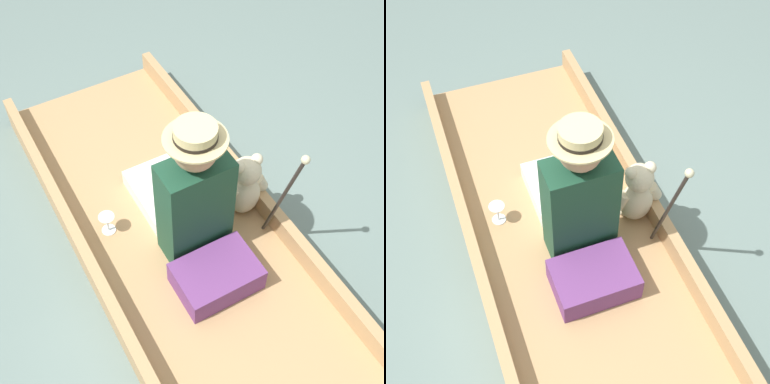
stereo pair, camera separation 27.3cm
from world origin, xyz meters
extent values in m
plane|color=slate|center=(0.00, 0.00, 0.00)|extent=(16.00, 16.00, 0.00)
cube|color=tan|center=(0.00, 0.00, 0.06)|extent=(1.12, 2.80, 0.11)
cube|color=tan|center=(-0.53, 0.00, 0.18)|extent=(0.06, 2.80, 0.13)
cube|color=tan|center=(0.53, 0.00, 0.18)|extent=(0.06, 2.80, 0.13)
cube|color=#6B3875|center=(0.03, -0.46, 0.19)|extent=(0.43, 0.30, 0.16)
cube|color=white|center=(0.05, 0.18, 0.17)|extent=(0.33, 0.51, 0.11)
cube|color=#19422D|center=(0.05, -0.18, 0.45)|extent=(0.37, 0.20, 0.67)
cube|color=beige|center=(0.05, -0.07, 0.50)|extent=(0.04, 0.01, 0.37)
cube|color=white|center=(-0.05, -0.07, 0.53)|extent=(0.02, 0.01, 0.40)
cube|color=white|center=(0.16, -0.07, 0.53)|extent=(0.02, 0.01, 0.40)
sphere|color=tan|center=(0.05, -0.18, 0.89)|extent=(0.21, 0.21, 0.21)
cylinder|color=#CCB77F|center=(0.05, -0.18, 0.96)|extent=(0.31, 0.31, 0.01)
cylinder|color=#CCB77F|center=(0.05, -0.18, 1.00)|extent=(0.20, 0.20, 0.07)
cylinder|color=black|center=(0.05, -0.18, 0.98)|extent=(0.21, 0.21, 0.02)
ellipsoid|color=beige|center=(0.43, -0.10, 0.25)|extent=(0.19, 0.16, 0.28)
sphere|color=beige|center=(0.43, -0.10, 0.46)|extent=(0.16, 0.16, 0.16)
sphere|color=tan|center=(0.43, -0.03, 0.45)|extent=(0.07, 0.07, 0.07)
sphere|color=beige|center=(0.37, -0.10, 0.52)|extent=(0.07, 0.07, 0.07)
sphere|color=beige|center=(0.49, -0.10, 0.52)|extent=(0.07, 0.07, 0.07)
cylinder|color=beige|center=(0.33, -0.10, 0.30)|extent=(0.11, 0.07, 0.12)
cylinder|color=beige|center=(0.53, -0.10, 0.30)|extent=(0.11, 0.07, 0.12)
sphere|color=beige|center=(0.38, -0.06, 0.15)|extent=(0.08, 0.08, 0.08)
sphere|color=beige|center=(0.48, -0.06, 0.15)|extent=(0.08, 0.08, 0.08)
cylinder|color=silver|center=(-0.34, 0.15, 0.11)|extent=(0.08, 0.08, 0.01)
cylinder|color=silver|center=(-0.34, 0.15, 0.16)|extent=(0.01, 0.01, 0.09)
cone|color=silver|center=(-0.34, 0.15, 0.22)|extent=(0.09, 0.09, 0.04)
cylinder|color=#2D2823|center=(0.46, -0.38, 0.50)|extent=(0.02, 0.22, 0.78)
sphere|color=beige|center=(0.46, -0.48, 0.89)|extent=(0.04, 0.04, 0.04)
camera|label=1|loc=(-0.79, -1.65, 2.67)|focal=50.00mm
camera|label=2|loc=(-0.54, -1.77, 2.67)|focal=50.00mm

